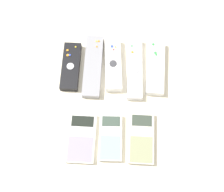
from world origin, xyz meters
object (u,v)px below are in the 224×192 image
Objects in this scene: calculator_1 at (112,137)px; remote_2 at (115,65)px; remote_4 at (155,68)px; remote_3 at (135,69)px; calculator_0 at (81,138)px; remote_0 at (71,66)px; remote_1 at (93,66)px; calculator_2 at (141,138)px.

remote_2 is at bearing 89.28° from calculator_1.
remote_4 is 1.34× the size of calculator_1.
calculator_0 is at bearing -124.30° from remote_3.
remote_4 is (0.27, 0.00, 0.00)m from remote_0.
remote_1 and remote_3 have the same top height.
remote_0 reaches higher than calculator_0.
remote_2 reaches higher than calculator_0.
remote_4 reaches higher than remote_3.
remote_0 is 0.88× the size of remote_4.
remote_4 is (0.20, 0.00, 0.00)m from remote_1.
remote_3 is 1.13× the size of remote_4.
remote_0 is at bearing 103.17° from calculator_0.
remote_1 reaches higher than calculator_0.
calculator_2 is at bearing -73.38° from remote_2.
remote_0 is 0.07m from remote_1.
calculator_0 is at bearing -130.64° from remote_4.
remote_1 is at bearing 105.94° from calculator_1.
calculator_0 is at bearing -77.23° from remote_0.
remote_3 reaches higher than calculator_2.
remote_0 is 0.27m from remote_4.
calculator_2 is (0.15, -0.23, -0.00)m from remote_1.
calculator_1 is 0.09m from calculator_2.
remote_4 reaches higher than remote_1.
remote_2 is 0.24m from calculator_1.
remote_2 is at bearing 4.92° from remote_0.
remote_4 reaches higher than calculator_2.
remote_3 is at bearing 0.59° from remote_0.
remote_4 is at bearing -5.94° from remote_2.
remote_1 is 0.24m from calculator_0.
calculator_1 is at bearing -93.45° from remote_2.
remote_3 is 0.23m from calculator_2.
calculator_2 is (0.23, -0.23, -0.00)m from remote_0.
remote_0 is 0.24m from calculator_0.
remote_3 is at bearing 96.61° from calculator_2.
remote_2 reaches higher than calculator_2.
remote_3 is 1.42× the size of calculator_0.
remote_0 is at bearing 179.45° from remote_3.
remote_0 is 0.78× the size of remote_3.
remote_1 is 0.13m from remote_3.
calculator_2 is at bearing -0.05° from calculator_1.
remote_2 reaches higher than remote_0.
remote_0 is 0.14m from remote_2.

